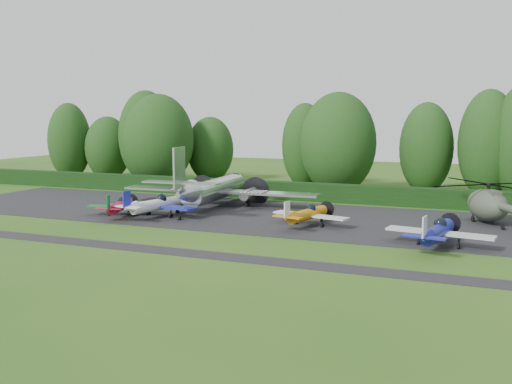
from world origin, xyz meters
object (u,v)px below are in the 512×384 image
at_px(transport_plane, 214,189).
at_px(light_plane_white, 157,204).
at_px(light_plane_red, 121,206).
at_px(light_plane_orange, 308,214).
at_px(helicopter, 488,202).
at_px(light_plane_blue, 438,231).

xyz_separation_m(transport_plane, light_plane_white, (-2.36, -7.21, -0.69)).
xyz_separation_m(light_plane_red, light_plane_orange, (17.74, 1.89, 0.04)).
bearing_deg(light_plane_white, transport_plane, 60.06).
height_order(light_plane_white, helicopter, helicopter).
xyz_separation_m(transport_plane, light_plane_red, (-5.76, -8.17, -0.87)).
height_order(light_plane_white, light_plane_orange, light_plane_white).
bearing_deg(light_plane_white, light_plane_orange, -8.11).
relative_size(transport_plane, light_plane_blue, 2.69).
relative_size(light_plane_orange, light_plane_blue, 0.90).
height_order(light_plane_orange, helicopter, helicopter).
xyz_separation_m(light_plane_white, light_plane_blue, (25.30, -3.30, -0.01)).
xyz_separation_m(light_plane_orange, light_plane_blue, (10.95, -4.23, 0.12)).
bearing_deg(light_plane_red, light_plane_blue, 12.20).
height_order(light_plane_blue, helicopter, helicopter).
bearing_deg(light_plane_orange, light_plane_red, 173.02).
relative_size(light_plane_white, helicopter, 0.62).
bearing_deg(helicopter, light_plane_orange, -129.29).
relative_size(light_plane_blue, helicopter, 0.61).
distance_m(light_plane_red, light_plane_white, 3.53).
distance_m(transport_plane, light_plane_white, 7.62).
height_order(light_plane_red, light_plane_blue, light_plane_blue).
relative_size(transport_plane, light_plane_white, 2.66).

